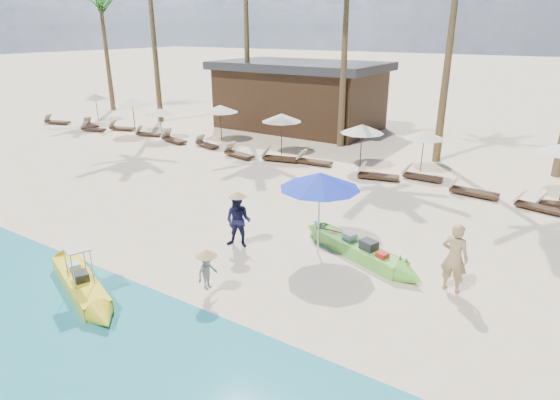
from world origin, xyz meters
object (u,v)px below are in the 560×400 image
Objects in this scene: yellow_canoe at (80,283)px; tourist at (455,258)px; blue_umbrella at (320,181)px; green_canoe at (358,249)px.

yellow_canoe is 9.54m from tourist.
tourist reaches higher than yellow_canoe.
tourist is 4.13m from blue_umbrella.
tourist reaches higher than green_canoe.
blue_umbrella is at bearing -139.13° from green_canoe.
green_canoe is 2.92m from tourist.
green_canoe is at bearing -2.33° from tourist.
yellow_canoe is 1.95× the size of blue_umbrella.
blue_umbrella is (-3.90, 0.04, 1.34)m from tourist.
tourist is (2.79, -0.45, 0.71)m from green_canoe.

